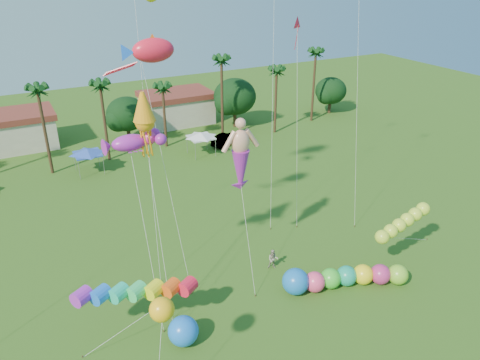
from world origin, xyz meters
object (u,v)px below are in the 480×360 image
car_b (227,139)px  caterpillar_inflatable (340,278)px  blue_ball (183,331)px  spectator_b (273,259)px

car_b → caterpillar_inflatable: size_ratio=0.49×
car_b → blue_ball: bearing=123.5°
caterpillar_inflatable → blue_ball: (-12.86, 0.16, 0.16)m
blue_ball → car_b: bearing=59.3°
caterpillar_inflatable → blue_ball: 12.86m
spectator_b → car_b: bearing=100.7°
car_b → spectator_b: spectator_b is taller
spectator_b → caterpillar_inflatable: caterpillar_inflatable is taller
spectator_b → blue_ball: blue_ball is taller
car_b → spectator_b: size_ratio=2.82×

